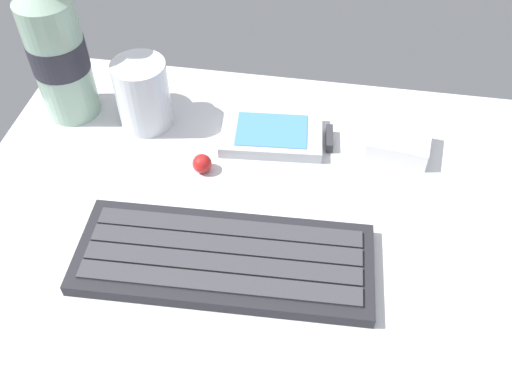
# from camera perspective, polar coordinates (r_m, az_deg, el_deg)

# --- Properties ---
(ground_plane) EXTENTS (0.64, 0.48, 0.03)m
(ground_plane) POSITION_cam_1_polar(r_m,az_deg,el_deg) (0.61, -0.04, -2.69)
(ground_plane) COLOR silver
(keyboard) EXTENTS (0.29, 0.12, 0.02)m
(keyboard) POSITION_cam_1_polar(r_m,az_deg,el_deg) (0.55, -3.26, -6.76)
(keyboard) COLOR #232328
(keyboard) RESTS_ON ground_plane
(handheld_device) EXTENTS (0.13, 0.09, 0.02)m
(handheld_device) POSITION_cam_1_polar(r_m,az_deg,el_deg) (0.67, 2.15, 5.79)
(handheld_device) COLOR #B7BABF
(handheld_device) RESTS_ON ground_plane
(juice_cup) EXTENTS (0.06, 0.06, 0.09)m
(juice_cup) POSITION_cam_1_polar(r_m,az_deg,el_deg) (0.69, -11.38, 9.47)
(juice_cup) COLOR silver
(juice_cup) RESTS_ON ground_plane
(water_bottle) EXTENTS (0.07, 0.07, 0.21)m
(water_bottle) POSITION_cam_1_polar(r_m,az_deg,el_deg) (0.71, -19.58, 13.51)
(water_bottle) COLOR #9EC1A8
(water_bottle) RESTS_ON ground_plane
(charger_block) EXTENTS (0.08, 0.06, 0.02)m
(charger_block) POSITION_cam_1_polar(r_m,az_deg,el_deg) (0.68, 14.25, 4.86)
(charger_block) COLOR white
(charger_block) RESTS_ON ground_plane
(trackball_mouse) EXTENTS (0.02, 0.02, 0.02)m
(trackball_mouse) POSITION_cam_1_polar(r_m,az_deg,el_deg) (0.64, -5.50, 2.89)
(trackball_mouse) COLOR red
(trackball_mouse) RESTS_ON ground_plane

